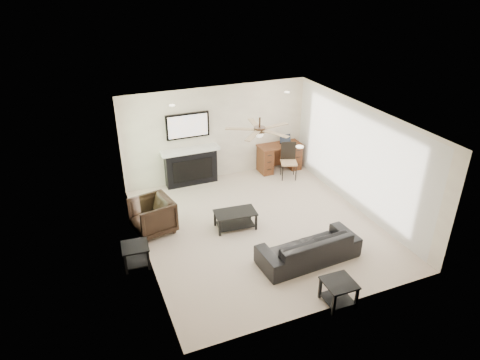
% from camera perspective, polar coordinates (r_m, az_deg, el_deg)
% --- Properties ---
extents(room_shell, '(5.50, 5.54, 2.52)m').
position_cam_1_polar(room_shell, '(8.90, 3.70, 3.42)').
color(room_shell, beige).
rests_on(room_shell, ground).
extents(sofa, '(2.05, 0.90, 0.59)m').
position_cam_1_polar(sofa, '(8.53, 9.13, -8.81)').
color(sofa, black).
rests_on(sofa, ground).
extents(armchair, '(0.99, 0.97, 0.77)m').
position_cam_1_polar(armchair, '(9.40, -11.61, -4.71)').
color(armchair, black).
rests_on(armchair, ground).
extents(coffee_table, '(0.94, 0.58, 0.40)m').
position_cam_1_polar(coffee_table, '(9.42, -0.63, -5.33)').
color(coffee_table, black).
rests_on(coffee_table, ground).
extents(end_table_near, '(0.53, 0.53, 0.45)m').
position_cam_1_polar(end_table_near, '(7.70, 12.96, -14.41)').
color(end_table_near, black).
rests_on(end_table_near, ground).
extents(end_table_left, '(0.53, 0.53, 0.45)m').
position_cam_1_polar(end_table_left, '(8.56, -13.69, -9.74)').
color(end_table_left, black).
rests_on(end_table_left, ground).
extents(fireplace_unit, '(1.52, 0.34, 1.91)m').
position_cam_1_polar(fireplace_unit, '(11.04, -6.64, 3.95)').
color(fireplace_unit, black).
rests_on(fireplace_unit, ground).
extents(desk, '(1.22, 0.56, 0.76)m').
position_cam_1_polar(desk, '(12.03, 5.27, 3.03)').
color(desk, '#3F1F0F').
rests_on(desk, ground).
extents(desk_chair, '(0.55, 0.56, 0.97)m').
position_cam_1_polar(desk_chair, '(11.55, 6.53, 2.48)').
color(desk_chair, black).
rests_on(desk_chair, ground).
extents(laptop, '(0.33, 0.24, 0.23)m').
position_cam_1_polar(laptop, '(11.91, 6.28, 5.31)').
color(laptop, black).
rests_on(laptop, desk).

